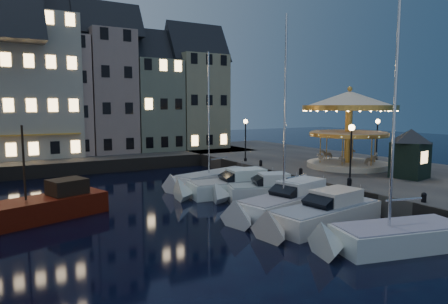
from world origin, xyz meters
TOP-DOWN VIEW (x-y plane):
  - ground at (0.00, 0.00)m, footprint 160.00×160.00m
  - quay_east at (14.00, 6.00)m, footprint 16.00×56.00m
  - quay_north at (-8.00, 28.00)m, footprint 44.00×12.00m
  - quaywall_e at (6.00, 6.00)m, footprint 0.15×44.00m
  - quaywall_n at (-6.00, 22.00)m, footprint 48.00×0.15m
  - streetlamp_b at (7.20, 1.00)m, footprint 0.44×0.44m
  - streetlamp_c at (7.20, 14.50)m, footprint 0.44×0.44m
  - streetlamp_d at (18.50, 8.00)m, footprint 0.44×0.44m
  - bollard_a at (6.60, -5.00)m, footprint 0.30×0.30m
  - bollard_b at (6.60, 0.50)m, footprint 0.30×0.30m
  - bollard_c at (6.60, 5.50)m, footprint 0.30×0.30m
  - bollard_d at (6.60, 11.00)m, footprint 0.30×0.30m
  - townhouse_nc at (-8.00, 30.00)m, footprint 6.82×8.00m
  - townhouse_nd at (-2.25, 30.00)m, footprint 5.50×8.00m
  - townhouse_ne at (3.20, 30.00)m, footprint 6.16×8.00m
  - townhouse_nf at (9.25, 30.00)m, footprint 6.82×8.00m
  - motorboat_a at (1.50, -6.71)m, footprint 7.48×4.02m
  - motorboat_b at (1.33, -2.41)m, footprint 8.42×3.51m
  - motorboat_c at (1.50, 0.81)m, footprint 9.30×4.46m
  - motorboat_d at (1.88, 4.44)m, footprint 6.40×3.75m
  - motorboat_e at (1.01, 6.92)m, footprint 8.30×3.21m
  - motorboat_f at (1.33, 10.86)m, footprint 8.70×4.43m
  - red_fishing_boat at (-11.85, 6.98)m, footprint 7.60×4.61m
  - carousel at (12.94, 6.58)m, footprint 8.18×8.18m
  - ticket_kiosk at (12.90, 0.38)m, footprint 3.61×3.61m

SIDE VIEW (x-z plane):
  - ground at x=0.00m, z-range 0.00..0.00m
  - motorboat_f at x=1.33m, z-range -5.27..6.33m
  - motorboat_a at x=1.50m, z-range -5.66..6.73m
  - motorboat_d at x=1.88m, z-range -0.44..1.71m
  - motorboat_e at x=1.01m, z-range -0.43..1.72m
  - motorboat_b at x=1.33m, z-range -0.43..1.72m
  - quay_east at x=14.00m, z-range 0.00..1.30m
  - quay_north at x=-8.00m, z-range 0.00..1.30m
  - quaywall_e at x=6.00m, z-range 0.00..1.30m
  - quaywall_n at x=-6.00m, z-range 0.00..1.30m
  - motorboat_c at x=1.50m, z-range -5.50..6.86m
  - red_fishing_boat at x=-11.85m, z-range -2.23..3.62m
  - bollard_a at x=6.60m, z-range 1.32..1.89m
  - bollard_b at x=6.60m, z-range 1.32..1.89m
  - bollard_c at x=6.60m, z-range 1.32..1.89m
  - bollard_d at x=6.60m, z-range 1.32..1.89m
  - ticket_kiosk at x=12.90m, z-range 1.70..5.93m
  - streetlamp_b at x=7.20m, z-range 1.93..6.10m
  - streetlamp_c at x=7.20m, z-range 1.93..6.10m
  - streetlamp_d at x=18.50m, z-range 1.93..6.10m
  - carousel at x=12.94m, z-range 2.43..9.59m
  - townhouse_ne at x=3.20m, z-range 1.38..14.18m
  - townhouse_nf at x=9.25m, z-range 1.38..15.18m
  - townhouse_nc at x=-8.00m, z-range 1.38..16.18m
  - townhouse_nd at x=-2.25m, z-range 1.38..17.18m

